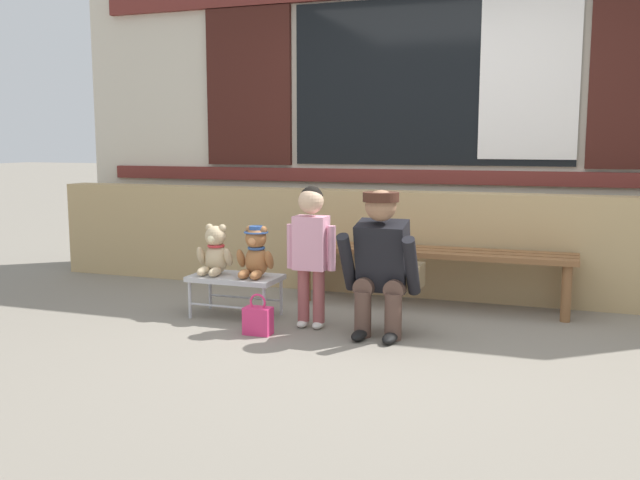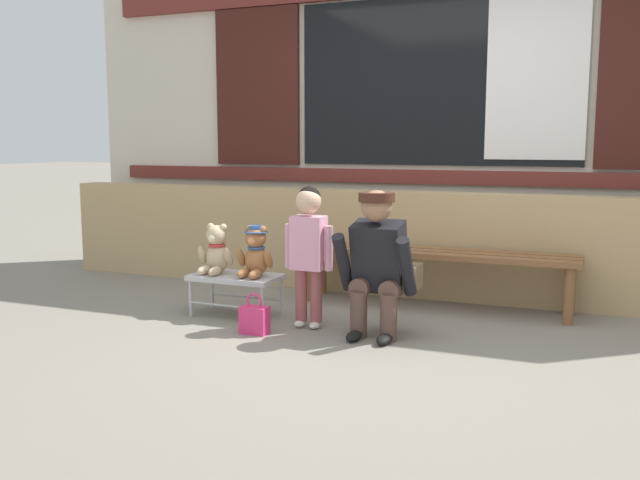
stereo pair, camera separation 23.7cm
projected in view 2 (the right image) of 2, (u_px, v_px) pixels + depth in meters
The scene contains 10 objects.
ground_plane at pixel (363, 341), 4.40m from camera, with size 60.00×60.00×0.00m, color gray.
brick_low_wall at pixel (421, 244), 5.64m from camera, with size 6.71×0.25×0.85m, color tan.
shop_facade at pixel (440, 77), 5.92m from camera, with size 6.85×0.26×3.59m.
wooden_bench_long at pixel (435, 259), 5.24m from camera, with size 2.10×0.40×0.44m.
small_display_bench at pixel (236, 279), 5.02m from camera, with size 0.64×0.36×0.30m.
teddy_bear_plain at pixel (216, 251), 5.05m from camera, with size 0.28×0.26×0.36m.
teddy_bear_with_hat at pixel (255, 252), 4.93m from camera, with size 0.28×0.27×0.36m.
child_standing at pixel (309, 241), 4.65m from camera, with size 0.35×0.18×0.96m.
adult_crouching at pixel (379, 263), 4.46m from camera, with size 0.50×0.49×0.95m.
handbag_on_ground at pixel (255, 319), 4.57m from camera, with size 0.18×0.11×0.27m.
Camera 2 is at (1.38, -4.05, 1.25)m, focal length 39.12 mm.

